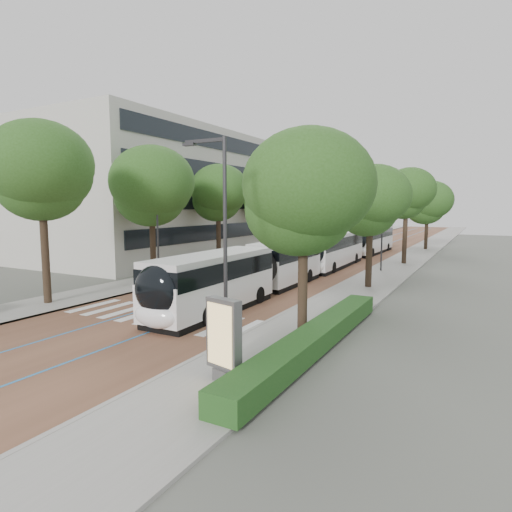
% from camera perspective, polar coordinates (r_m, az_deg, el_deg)
% --- Properties ---
extents(ground, '(160.00, 160.00, 0.00)m').
position_cam_1_polar(ground, '(22.40, -14.66, -8.37)').
color(ground, '#51544C').
rests_on(ground, ground).
extents(road, '(11.00, 140.00, 0.02)m').
position_cam_1_polar(road, '(57.91, 13.59, 0.83)').
color(road, brown).
rests_on(road, ground).
extents(sidewalk_left, '(4.00, 140.00, 0.12)m').
position_cam_1_polar(sidewalk_left, '(60.28, 6.69, 1.25)').
color(sidewalk_left, gray).
rests_on(sidewalk_left, ground).
extents(sidewalk_right, '(4.00, 140.00, 0.12)m').
position_cam_1_polar(sidewalk_right, '(56.44, 20.95, 0.48)').
color(sidewalk_right, gray).
rests_on(sidewalk_right, ground).
extents(kerb_left, '(0.20, 140.00, 0.14)m').
position_cam_1_polar(kerb_left, '(59.60, 8.39, 1.16)').
color(kerb_left, gray).
rests_on(kerb_left, ground).
extents(kerb_right, '(0.20, 140.00, 0.14)m').
position_cam_1_polar(kerb_right, '(56.72, 19.05, 0.58)').
color(kerb_right, gray).
rests_on(kerb_right, ground).
extents(zebra_crossing, '(10.55, 3.60, 0.01)m').
position_cam_1_polar(zebra_crossing, '(22.98, -12.57, -7.87)').
color(zebra_crossing, silver).
rests_on(zebra_crossing, ground).
extents(lane_line_left, '(0.12, 126.00, 0.01)m').
position_cam_1_polar(lane_line_left, '(58.35, 12.07, 0.93)').
color(lane_line_left, '#2371B2').
rests_on(lane_line_left, road).
extents(lane_line_right, '(0.12, 126.00, 0.01)m').
position_cam_1_polar(lane_line_right, '(57.52, 15.12, 0.76)').
color(lane_line_right, '#2371B2').
rests_on(lane_line_right, road).
extents(office_building, '(18.11, 40.00, 14.00)m').
position_cam_1_polar(office_building, '(55.62, -9.66, 7.91)').
color(office_building, '#B7B4A9').
rests_on(office_building, ground).
extents(hedge, '(1.20, 14.00, 0.80)m').
position_cam_1_polar(hedge, '(17.51, 7.92, -10.71)').
color(hedge, '#194919').
rests_on(hedge, sidewalk_right).
extents(streetlight_near, '(1.82, 0.20, 8.00)m').
position_cam_1_polar(streetlight_near, '(15.19, -4.71, 3.20)').
color(streetlight_near, '#302F32').
rests_on(streetlight_near, sidewalk_right).
extents(streetlight_far, '(1.82, 0.20, 8.00)m').
position_cam_1_polar(streetlight_far, '(38.58, 16.27, 5.06)').
color(streetlight_far, '#302F32').
rests_on(streetlight_far, sidewalk_right).
extents(lamp_post_left, '(0.14, 0.14, 8.00)m').
position_cam_1_polar(lamp_post_left, '(31.72, -12.99, 3.60)').
color(lamp_post_left, '#302F32').
rests_on(lamp_post_left, sidewalk_left).
extents(trees_left, '(6.29, 60.45, 9.90)m').
position_cam_1_polar(trees_left, '(44.27, -1.82, 8.11)').
color(trees_left, black).
rests_on(trees_left, ground).
extents(trees_right, '(5.80, 47.78, 8.82)m').
position_cam_1_polar(trees_right, '(38.72, 18.02, 6.88)').
color(trees_right, black).
rests_on(trees_right, ground).
extents(lead_bus, '(2.66, 18.42, 3.20)m').
position_cam_1_polar(lead_bus, '(26.35, -1.06, -2.28)').
color(lead_bus, black).
rests_on(lead_bus, ground).
extents(bus_queued_0, '(2.75, 12.44, 3.20)m').
position_cam_1_polar(bus_queued_0, '(40.35, 10.07, 0.74)').
color(bus_queued_0, white).
rests_on(bus_queued_0, ground).
extents(bus_queued_1, '(2.82, 12.45, 3.20)m').
position_cam_1_polar(bus_queued_1, '(53.34, 14.95, 2.05)').
color(bus_queued_1, white).
rests_on(bus_queued_1, ground).
extents(ad_panel, '(1.35, 0.64, 2.70)m').
position_cam_1_polar(ad_panel, '(13.97, -4.33, -10.83)').
color(ad_panel, '#59595B').
rests_on(ad_panel, sidewalk_right).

